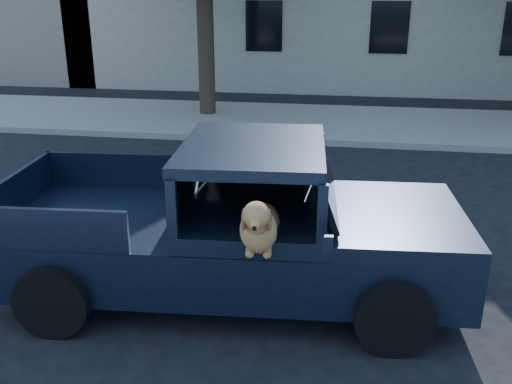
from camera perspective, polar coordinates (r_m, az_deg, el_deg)
ground at (r=6.61m, az=10.10°, el=-12.68°), size 120.00×120.00×0.00m
far_sidewalk at (r=15.17m, az=9.77°, el=6.72°), size 60.00×4.00×0.15m
lane_stripes at (r=9.91m, az=21.54°, el=-2.24°), size 21.60×0.14×0.01m
pickup_truck at (r=6.77m, az=-3.15°, el=-5.34°), size 5.39×2.81×1.88m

